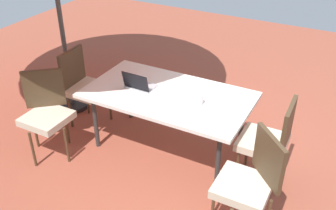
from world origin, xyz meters
name	(u,v)px	position (x,y,z in m)	size (l,w,h in m)	color
ground_plane	(168,148)	(0.00, 0.00, -0.01)	(10.00, 10.00, 0.02)	#9E4C38
dining_table	(168,98)	(0.00, 0.00, 0.69)	(1.81, 1.02, 0.74)	white
chair_northwest	(250,180)	(-1.17, 0.70, 0.55)	(0.59, 0.59, 0.98)	beige
chair_northeast	(46,111)	(1.17, 0.68, 0.55)	(0.58, 0.59, 0.98)	beige
chair_west	(269,139)	(-1.16, 0.04, 0.55)	(0.47, 0.46, 0.98)	beige
chair_east	(84,84)	(1.19, -0.01, 0.55)	(0.47, 0.46, 0.98)	beige
laptop	(139,85)	(0.34, 0.05, 0.79)	(0.32, 0.25, 0.21)	#B7B7BC
cup	(199,100)	(-0.39, 0.05, 0.80)	(0.08, 0.08, 0.11)	white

